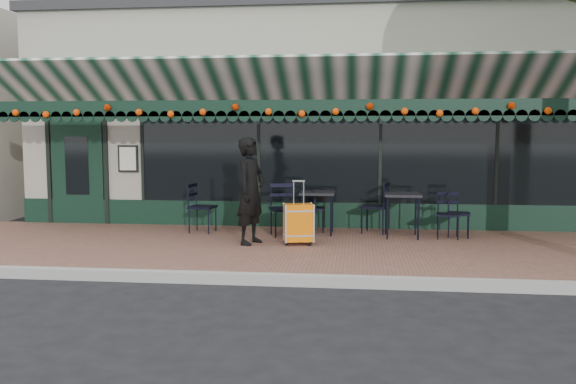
# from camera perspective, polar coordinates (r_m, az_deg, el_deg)

# --- Properties ---
(ground) EXTENTS (80.00, 80.00, 0.00)m
(ground) POSITION_cam_1_polar(r_m,az_deg,el_deg) (8.35, -0.30, -8.59)
(ground) COLOR black
(ground) RESTS_ON ground
(sidewalk) EXTENTS (18.00, 4.00, 0.15)m
(sidewalk) POSITION_cam_1_polar(r_m,az_deg,el_deg) (10.27, 1.04, -5.43)
(sidewalk) COLOR brown
(sidewalk) RESTS_ON ground
(curb) EXTENTS (18.00, 0.16, 0.15)m
(curb) POSITION_cam_1_polar(r_m,az_deg,el_deg) (8.26, -0.37, -8.22)
(curb) COLOR #9E9E99
(curb) RESTS_ON ground
(restaurant_building) EXTENTS (12.00, 9.60, 4.50)m
(restaurant_building) POSITION_cam_1_polar(r_m,az_deg,el_deg) (15.90, 3.09, 6.49)
(restaurant_building) COLOR #A49F8E
(restaurant_building) RESTS_ON ground
(woman) EXTENTS (0.64, 0.77, 1.81)m
(woman) POSITION_cam_1_polar(r_m,az_deg,el_deg) (10.31, -3.49, 0.11)
(woman) COLOR black
(woman) RESTS_ON sidewalk
(suitcase) EXTENTS (0.52, 0.37, 1.08)m
(suitcase) POSITION_cam_1_polar(r_m,az_deg,el_deg) (10.26, 1.00, -2.97)
(suitcase) COLOR orange
(suitcase) RESTS_ON sidewalk
(cafe_table_a) EXTENTS (0.65, 0.65, 0.80)m
(cafe_table_a) POSITION_cam_1_polar(r_m,az_deg,el_deg) (11.15, 10.64, -0.54)
(cafe_table_a) COLOR black
(cafe_table_a) RESTS_ON sidewalk
(cafe_table_b) EXTENTS (0.64, 0.64, 0.79)m
(cafe_table_b) POSITION_cam_1_polar(r_m,az_deg,el_deg) (11.32, 2.78, -0.38)
(cafe_table_b) COLOR black
(cafe_table_b) RESTS_ON sidewalk
(chair_a_left) EXTENTS (0.60, 0.60, 0.98)m
(chair_a_left) POSITION_cam_1_polar(r_m,az_deg,el_deg) (11.55, 8.16, -1.41)
(chair_a_left) COLOR black
(chair_a_left) RESTS_ON sidewalk
(chair_a_right) EXTENTS (0.47, 0.47, 0.83)m
(chair_a_right) POSITION_cam_1_polar(r_m,az_deg,el_deg) (11.43, 15.68, -2.01)
(chair_a_right) COLOR black
(chair_a_right) RESTS_ON sidewalk
(chair_a_front) EXTENTS (0.46, 0.46, 0.83)m
(chair_a_front) POSITION_cam_1_polar(r_m,az_deg,el_deg) (11.23, 14.74, -2.11)
(chair_a_front) COLOR black
(chair_a_front) RESTS_ON sidewalk
(chair_b_left) EXTENTS (0.51, 0.51, 0.82)m
(chair_b_left) POSITION_cam_1_polar(r_m,az_deg,el_deg) (11.37, 1.45, -1.87)
(chair_b_left) COLOR black
(chair_b_left) RESTS_ON sidewalk
(chair_b_right) EXTENTS (0.46, 0.46, 0.86)m
(chair_b_right) POSITION_cam_1_polar(r_m,az_deg,el_deg) (11.65, 2.44, -1.59)
(chair_b_right) COLOR black
(chair_b_right) RESTS_ON sidewalk
(chair_b_front) EXTENTS (0.62, 0.62, 0.97)m
(chair_b_front) POSITION_cam_1_polar(r_m,az_deg,el_deg) (11.11, -0.39, -1.66)
(chair_b_front) COLOR black
(chair_b_front) RESTS_ON sidewalk
(chair_solo) EXTENTS (0.52, 0.52, 0.94)m
(chair_solo) POSITION_cam_1_polar(r_m,az_deg,el_deg) (11.63, -8.01, -1.46)
(chair_solo) COLOR black
(chair_solo) RESTS_ON sidewalk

